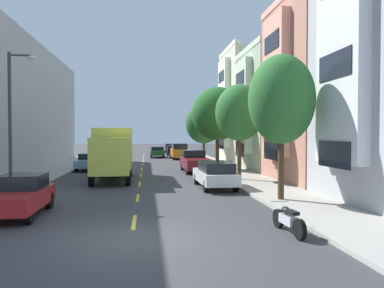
# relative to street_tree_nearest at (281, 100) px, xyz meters

# --- Properties ---
(ground_plane) EXTENTS (160.00, 160.00, 0.00)m
(ground_plane) POSITION_rel_street_tree_nearest_xyz_m (-6.40, 24.96, -4.58)
(ground_plane) COLOR #38383A
(sidewalk_left) EXTENTS (3.20, 120.00, 0.14)m
(sidewalk_left) POSITION_rel_street_tree_nearest_xyz_m (-13.50, 22.96, -4.51)
(sidewalk_left) COLOR #A39E93
(sidewalk_left) RESTS_ON ground_plane
(sidewalk_right) EXTENTS (3.20, 120.00, 0.14)m
(sidewalk_right) POSITION_rel_street_tree_nearest_xyz_m (0.70, 22.96, -4.51)
(sidewalk_right) COLOR #A39E93
(sidewalk_right) RESTS_ON ground_plane
(lane_centerline_dashes) EXTENTS (0.14, 47.20, 0.01)m
(lane_centerline_dashes) POSITION_rel_street_tree_nearest_xyz_m (-6.40, 19.46, -4.58)
(lane_centerline_dashes) COLOR yellow
(lane_centerline_dashes) RESTS_ON ground_plane
(townhouse_second_terracotta) EXTENTS (14.32, 7.67, 11.65)m
(townhouse_second_terracotta) POSITION_rel_street_tree_nearest_xyz_m (9.05, 6.46, 1.04)
(townhouse_second_terracotta) COLOR #B27560
(townhouse_second_terracotta) RESTS_ON ground_plane
(townhouse_third_sage) EXTENTS (14.09, 7.67, 10.29)m
(townhouse_third_sage) POSITION_rel_street_tree_nearest_xyz_m (8.93, 14.33, 0.36)
(townhouse_third_sage) COLOR #99AD8E
(townhouse_third_sage) RESTS_ON ground_plane
(townhouse_fourth_cream) EXTENTS (12.17, 7.67, 12.03)m
(townhouse_fourth_cream) POSITION_rel_street_tree_nearest_xyz_m (7.98, 22.20, 1.23)
(townhouse_fourth_cream) COLOR beige
(townhouse_fourth_cream) RESTS_ON ground_plane
(street_tree_nearest) EXTENTS (2.95, 2.95, 6.46)m
(street_tree_nearest) POSITION_rel_street_tree_nearest_xyz_m (0.00, 0.00, 0.00)
(street_tree_nearest) COLOR #47331E
(street_tree_nearest) RESTS_ON sidewalk_right
(street_tree_second) EXTENTS (3.13, 3.13, 6.15)m
(street_tree_second) POSITION_rel_street_tree_nearest_xyz_m (-0.00, 7.58, -0.15)
(street_tree_second) COLOR #47331E
(street_tree_second) RESTS_ON sidewalk_right
(street_tree_third) EXTENTS (4.35, 4.35, 6.94)m
(street_tree_third) POSITION_rel_street_tree_nearest_xyz_m (-0.00, 15.16, 0.22)
(street_tree_third) COLOR #47331E
(street_tree_third) RESTS_ON sidewalk_right
(street_tree_farthest) EXTENTS (3.84, 3.84, 6.12)m
(street_tree_farthest) POSITION_rel_street_tree_nearest_xyz_m (0.00, 22.74, -0.42)
(street_tree_farthest) COLOR #47331E
(street_tree_farthest) RESTS_ON sidewalk_right
(street_lamp) EXTENTS (1.35, 0.28, 6.86)m
(street_lamp) POSITION_rel_street_tree_nearest_xyz_m (-12.35, 2.85, -0.47)
(street_lamp) COLOR #38383D
(street_lamp) RESTS_ON sidewalk_left
(delivery_box_truck) EXTENTS (2.58, 8.09, 3.45)m
(delivery_box_truck) POSITION_rel_street_tree_nearest_xyz_m (-8.21, 9.62, -2.63)
(delivery_box_truck) COLOR #D8D84C
(delivery_box_truck) RESTS_ON ground_plane
(parked_suv_orange) EXTENTS (1.98, 4.81, 1.93)m
(parked_suv_orange) POSITION_rel_street_tree_nearest_xyz_m (-1.96, 29.86, -3.60)
(parked_suv_orange) COLOR orange
(parked_suv_orange) RESTS_ON ground_plane
(parked_sedan_black) EXTENTS (1.91, 4.54, 1.43)m
(parked_sedan_black) POSITION_rel_street_tree_nearest_xyz_m (-2.14, 38.87, -3.83)
(parked_sedan_black) COLOR black
(parked_sedan_black) RESTS_ON ground_plane
(parked_hatchback_red) EXTENTS (1.76, 4.01, 1.50)m
(parked_hatchback_red) POSITION_rel_street_tree_nearest_xyz_m (-10.69, -1.46, -3.83)
(parked_hatchback_red) COLOR #AD1E1E
(parked_hatchback_red) RESTS_ON ground_plane
(parked_pickup_burgundy) EXTENTS (2.09, 5.33, 1.73)m
(parked_pickup_burgundy) POSITION_rel_street_tree_nearest_xyz_m (-2.06, 13.87, -3.76)
(parked_pickup_burgundy) COLOR maroon
(parked_pickup_burgundy) RESTS_ON ground_plane
(parked_wagon_charcoal) EXTENTS (1.88, 4.72, 1.50)m
(parked_wagon_charcoal) POSITION_rel_street_tree_nearest_xyz_m (-2.10, 46.62, -3.78)
(parked_wagon_charcoal) COLOR #333338
(parked_wagon_charcoal) RESTS_ON ground_plane
(parked_pickup_champagne) EXTENTS (2.01, 5.30, 1.73)m
(parked_pickup_champagne) POSITION_rel_street_tree_nearest_xyz_m (-10.68, 37.15, -3.76)
(parked_pickup_champagne) COLOR tan
(parked_pickup_champagne) RESTS_ON ground_plane
(parked_sedan_sky) EXTENTS (1.88, 4.53, 1.43)m
(parked_sedan_sky) POSITION_rel_street_tree_nearest_xyz_m (-10.80, 16.47, -3.83)
(parked_sedan_sky) COLOR #7A9EC6
(parked_sedan_sky) RESTS_ON ground_plane
(parked_wagon_teal) EXTENTS (1.84, 4.71, 1.50)m
(parked_wagon_teal) POSITION_rel_street_tree_nearest_xyz_m (-10.62, 46.91, -3.78)
(parked_wagon_teal) COLOR #195B60
(parked_wagon_teal) RESTS_ON ground_plane
(parked_wagon_white) EXTENTS (1.93, 4.74, 1.50)m
(parked_wagon_white) POSITION_rel_street_tree_nearest_xyz_m (-2.12, 4.71, -3.78)
(parked_wagon_white) COLOR silver
(parked_wagon_white) RESTS_ON ground_plane
(moving_forest_sedan) EXTENTS (1.80, 4.50, 1.43)m
(moving_forest_sedan) POSITION_rel_street_tree_nearest_xyz_m (-4.60, 33.56, -3.83)
(moving_forest_sedan) COLOR #194C28
(moving_forest_sedan) RESTS_ON ground_plane
(parked_motorcycle) EXTENTS (0.62, 2.05, 0.90)m
(parked_motorcycle) POSITION_rel_street_tree_nearest_xyz_m (-1.65, -5.10, -4.17)
(parked_motorcycle) COLOR black
(parked_motorcycle) RESTS_ON ground_plane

